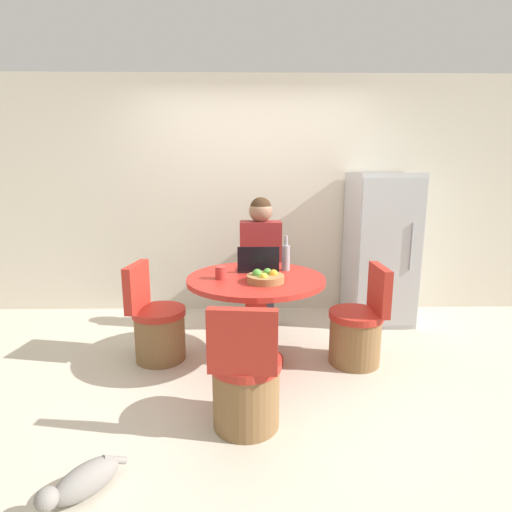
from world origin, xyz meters
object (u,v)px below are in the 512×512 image
Objects in this scene: chair_left_side at (157,328)px; chair_right_side at (358,331)px; dining_table at (256,301)px; chair_near_camera at (246,386)px; refrigerator at (380,248)px; bottle at (286,257)px; person_seated at (260,257)px; cat at (83,482)px; laptop at (258,266)px; fruit_bowl at (265,278)px.

chair_left_side is 1.69m from chair_right_side.
chair_near_camera is (-0.08, -0.84, -0.27)m from dining_table.
bottle is at bearing -142.71° from refrigerator.
refrigerator is 1.88× the size of chair_left_side.
chair_near_camera reaches higher than dining_table.
chair_right_side is (-0.48, -1.03, -0.51)m from refrigerator.
chair_near_camera is (-1.41, -1.88, -0.51)m from refrigerator.
person_seated reaches higher than chair_near_camera.
dining_table reaches higher than cat.
bottle is 0.77× the size of cat.
person_seated is at bearing -93.49° from laptop.
dining_table is 0.89m from chair_near_camera.
refrigerator is 4.02× the size of cat.
laptop reaches higher than chair_left_side.
laptop is at bearing -147.02° from refrigerator.
chair_right_side is at bearing 168.50° from cat.
chair_right_side is at bearing 135.82° from person_seated.
cat is at bearing 40.10° from chair_near_camera.
dining_table is at bearing -90.00° from chair_left_side.
fruit_bowl is at bearing -117.00° from bottle.
chair_right_side is at bearing 167.87° from laptop.
chair_left_side is (-2.17, -0.93, -0.51)m from refrigerator.
person_seated is at bearing 85.91° from dining_table.
chair_right_side is 2.41× the size of laptop.
chair_left_side and chair_right_side have the same top height.
person_seated is (-0.79, 0.77, 0.47)m from chair_right_side.
refrigerator is 2.40m from chair_near_camera.
chair_right_side reaches higher than cat.
refrigerator is 1.56m from laptop.
chair_left_side is 2.14× the size of cat.
fruit_bowl is at bearing -66.43° from dining_table.
refrigerator reaches higher than laptop.
laptop is at bearing -102.58° from chair_right_side.
fruit_bowl is 0.73× the size of cat.
bottle is (0.19, 0.37, 0.08)m from fruit_bowl.
person_seated reaches higher than dining_table.
dining_table is at bearing -172.79° from cat.
chair_right_side is 0.94m from fruit_bowl.
fruit_bowl is 1.71m from cat.
dining_table is (-1.33, -1.03, -0.24)m from refrigerator.
dining_table is at bearing 85.91° from person_seated.
dining_table is at bearing 113.57° from fruit_bowl.
fruit_bowl is at bearing -78.80° from chair_right_side.
laptop is at bearing 86.51° from person_seated.
chair_left_side is 1.00× the size of chair_right_side.
cat is at bearing 60.41° from laptop.
fruit_bowl is at bearing -96.64° from chair_near_camera.
cat is (-0.93, -2.17, -0.66)m from person_seated.
refrigerator reaches higher than chair_left_side.
bottle is at bearing 109.80° from person_seated.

